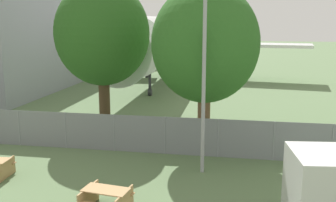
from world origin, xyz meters
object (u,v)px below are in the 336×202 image
Objects in this scene: airplane at (169,39)px; picnic_bench_open_grass at (106,197)px; tree_left_of_cabin at (102,34)px; tree_near_hangar at (205,44)px.

picnic_bench_open_grass is (3.20, -30.27, -3.95)m from airplane.
picnic_bench_open_grass is 0.20× the size of tree_left_of_cabin.
airplane is 24.13m from tree_near_hangar.
tree_near_hangar is at bearing -23.99° from tree_left_of_cabin.
picnic_bench_open_grass is 11.36m from tree_left_of_cabin.
tree_left_of_cabin is (-6.03, 2.68, 0.34)m from tree_near_hangar.
tree_left_of_cabin reaches higher than tree_near_hangar.
tree_near_hangar is at bearing 13.75° from airplane.
airplane is 20.73m from tree_left_of_cabin.
tree_near_hangar is (5.89, -23.38, 0.84)m from airplane.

